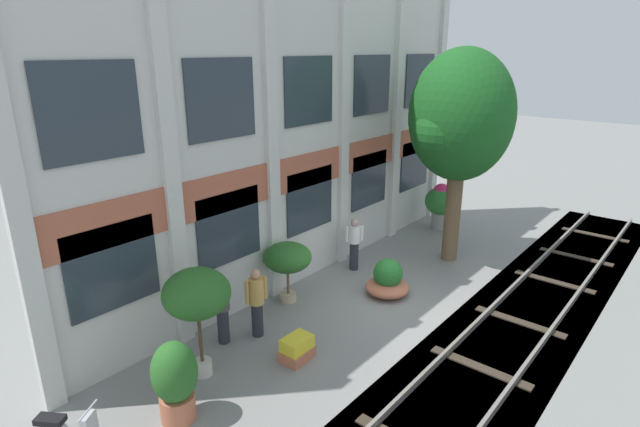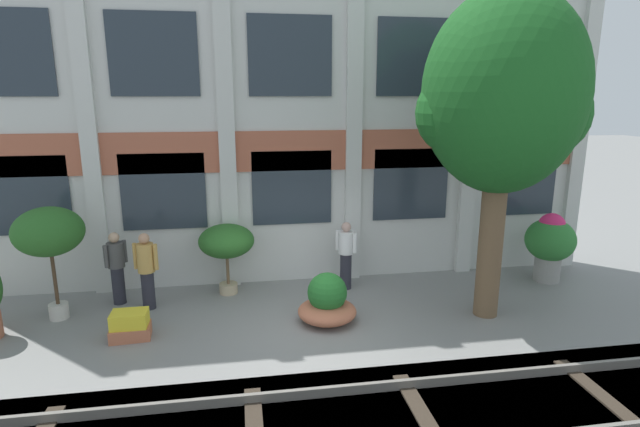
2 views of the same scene
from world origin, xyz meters
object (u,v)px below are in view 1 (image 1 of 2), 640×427
potted_plant_low_pan (288,259)px  potted_plant_wide_bowl (388,281)px  broadleaf_tree (461,120)px  potted_plant_square_trough (297,349)px  potted_plant_glazed_jar (175,379)px  resident_watching_tracks (222,308)px  resident_near_plants (354,243)px  potted_plant_ribbed_drum (441,202)px  potted_plant_terracotta_small (197,295)px  resident_by_doorway (257,301)px

potted_plant_low_pan → potted_plant_wide_bowl: bearing=-42.2°
broadleaf_tree → potted_plant_square_trough: broadleaf_tree is taller
potted_plant_low_pan → potted_plant_glazed_jar: 4.62m
resident_watching_tracks → resident_near_plants: 4.93m
potted_plant_low_pan → potted_plant_ribbed_drum: size_ratio=0.96×
potted_plant_ribbed_drum → potted_plant_glazed_jar: (-11.87, -1.03, -0.16)m
broadleaf_tree → potted_plant_square_trough: bearing=179.4°
potted_plant_low_pan → resident_near_plants: 2.68m
potted_plant_terracotta_small → resident_near_plants: potted_plant_terracotta_small is taller
broadleaf_tree → potted_plant_wide_bowl: broadleaf_tree is taller
broadleaf_tree → resident_by_doorway: bearing=168.5°
resident_by_doorway → resident_near_plants: bearing=112.9°
resident_by_doorway → potted_plant_square_trough: bearing=12.1°
potted_plant_wide_bowl → resident_watching_tracks: 4.52m
potted_plant_low_pan → potted_plant_square_trough: 2.72m
potted_plant_terracotta_small → resident_by_doorway: 1.92m
potted_plant_glazed_jar → potted_plant_square_trough: size_ratio=2.05×
potted_plant_ribbed_drum → resident_watching_tracks: bearing=178.6°
potted_plant_glazed_jar → potted_plant_wide_bowl: potted_plant_glazed_jar is taller
broadleaf_tree → potted_plant_square_trough: 7.97m
potted_plant_ribbed_drum → potted_plant_square_trough: size_ratio=2.22×
potted_plant_low_pan → broadleaf_tree: bearing=-20.7°
potted_plant_terracotta_small → potted_plant_low_pan: bearing=13.2°
potted_plant_square_trough → resident_watching_tracks: size_ratio=0.48×
potted_plant_glazed_jar → potted_plant_low_pan: bearing=18.5°
resident_near_plants → resident_by_doorway: bearing=-44.5°
resident_near_plants → potted_plant_wide_bowl: bearing=15.9°
potted_plant_ribbed_drum → resident_by_doorway: bearing=-179.1°
broadleaf_tree → resident_by_doorway: broadleaf_tree is taller
potted_plant_glazed_jar → potted_plant_square_trough: (2.64, -0.41, -0.57)m
broadleaf_tree → resident_watching_tracks: size_ratio=4.00×
potted_plant_square_trough → resident_near_plants: (4.38, 1.73, 0.59)m
potted_plant_ribbed_drum → potted_plant_low_pan: bearing=176.7°
potted_plant_glazed_jar → potted_plant_wide_bowl: bearing=-2.6°
resident_by_doorway → potted_plant_ribbed_drum: bearing=108.1°
potted_plant_low_pan → resident_by_doorway: bearing=-160.6°
potted_plant_terracotta_small → resident_watching_tracks: size_ratio=1.45×
potted_plant_square_trough → potted_plant_wide_bowl: bearing=1.9°
broadleaf_tree → potted_plant_glazed_jar: (-9.53, 0.48, -3.44)m
broadleaf_tree → potted_plant_square_trough: size_ratio=8.41×
potted_plant_terracotta_small → resident_by_doorway: (1.69, 0.21, -0.88)m
potted_plant_wide_bowl → resident_by_doorway: 3.77m
potted_plant_low_pan → potted_plant_square_trough: bearing=-132.7°
potted_plant_wide_bowl → resident_near_plants: size_ratio=0.73×
broadleaf_tree → potted_plant_wide_bowl: 5.04m
potted_plant_square_trough → potted_plant_low_pan: bearing=47.3°
resident_watching_tracks → potted_plant_low_pan: bearing=48.1°
potted_plant_low_pan → potted_plant_ribbed_drum: 7.51m
potted_plant_low_pan → potted_plant_terracotta_small: size_ratio=0.70×
broadleaf_tree → potted_plant_glazed_jar: size_ratio=4.10×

